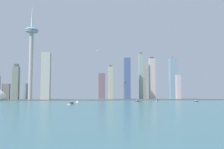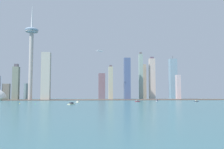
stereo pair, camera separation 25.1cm
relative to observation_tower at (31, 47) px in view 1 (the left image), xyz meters
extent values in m
plane|color=#3D6E79|center=(222.11, -414.17, -174.35)|extent=(6000.00, 6000.00, 0.00)
cube|color=brown|center=(222.11, 1.99, -173.08)|extent=(872.92, 68.18, 2.55)
cylinder|color=#ADA49F|center=(0.00, 0.00, -59.38)|extent=(12.84, 12.84, 229.94)
ellipsoid|color=#8AA1BC|center=(0.00, 0.00, 55.59)|extent=(43.07, 43.07, 15.83)
torus|color=#ADA49F|center=(0.00, 0.00, 50.04)|extent=(39.78, 39.78, 3.17)
cone|color=silver|center=(0.00, 0.00, 105.80)|extent=(6.42, 6.42, 84.58)
cube|color=slate|center=(-47.65, 7.62, -120.14)|extent=(19.24, 19.67, 108.42)
cube|color=#554E59|center=(-47.65, 7.62, -61.24)|extent=(11.55, 11.80, 9.39)
cube|color=#7C99AD|center=(510.26, 96.26, -97.10)|extent=(27.12, 23.58, 154.50)
cylinder|color=#4C4C51|center=(510.26, 96.26, -13.80)|extent=(1.60, 1.60, 12.08)
cube|color=#85A6B0|center=(-23.56, 47.61, -146.50)|extent=(14.08, 18.55, 55.69)
cube|color=slate|center=(-97.51, 69.29, -146.60)|extent=(23.65, 13.18, 55.50)
cube|color=#B8B3A5|center=(50.10, -7.83, -97.19)|extent=(27.87, 24.91, 154.32)
cube|color=#B1AE92|center=(263.57, 32.29, -117.30)|extent=(14.03, 22.57, 114.09)
cube|color=#5C4F57|center=(263.57, 32.29, -57.29)|extent=(8.42, 13.54, 5.94)
cube|color=tan|center=(395.21, 93.93, -108.63)|extent=(16.72, 13.77, 131.43)
cube|color=beige|center=(502.13, 23.69, -130.83)|extent=(15.05, 14.33, 87.03)
cube|color=slate|center=(236.09, 98.53, -126.01)|extent=(24.77, 15.43, 96.67)
cube|color=#8FA69D|center=(375.07, 54.12, -92.46)|extent=(13.51, 15.35, 163.77)
cube|color=#625C5E|center=(375.07, 54.12, -6.84)|extent=(8.11, 9.21, 7.49)
cube|color=#4B5C85|center=(317.52, 10.09, -102.90)|extent=(21.49, 20.57, 142.90)
cube|color=beige|center=(422.30, 75.53, -98.66)|extent=(20.77, 18.22, 151.37)
cube|color=#624E62|center=(422.30, 75.53, -19.67)|extent=(12.46, 10.93, 6.62)
cube|color=#A7222F|center=(320.69, -148.42, -173.54)|extent=(15.29, 10.74, 1.61)
cube|color=#9EA3A6|center=(320.69, -148.42, -171.30)|extent=(7.21, 5.62, 2.89)
cube|color=beige|center=(153.10, -289.88, -173.46)|extent=(15.62, 18.61, 1.77)
cube|color=#2D2F3B|center=(153.10, -289.88, -171.11)|extent=(8.36, 9.19, 2.94)
cube|color=beige|center=(160.58, -184.14, -173.65)|extent=(11.13, 16.26, 1.39)
cube|color=silver|center=(160.58, -184.14, -171.76)|extent=(5.88, 7.66, 2.39)
cylinder|color=silver|center=(160.58, -184.14, -167.46)|extent=(0.24, 0.24, 6.21)
cube|color=white|center=(380.45, -130.05, -173.35)|extent=(7.77, 6.25, 1.99)
cube|color=#382B49|center=(380.45, -130.05, -170.89)|extent=(3.80, 3.38, 2.94)
cube|color=#1A1C37|center=(481.21, -160.80, -173.74)|extent=(14.49, 9.24, 1.23)
cube|color=silver|center=(481.21, -160.80, -171.88)|extent=(6.79, 5.03, 2.49)
cone|color=yellow|center=(36.99, -244.68, -173.35)|extent=(1.34, 1.34, 2.01)
cone|color=green|center=(75.13, -265.86, -173.43)|extent=(1.80, 1.80, 1.84)
cylinder|color=white|center=(221.61, -42.92, -18.17)|extent=(15.90, 24.31, 2.73)
sphere|color=white|center=(214.83, -54.38, -18.17)|extent=(2.73, 2.73, 2.73)
cube|color=white|center=(221.61, -42.92, -16.94)|extent=(24.50, 16.53, 0.50)
cube|color=white|center=(227.30, -33.29, -17.76)|extent=(9.23, 6.89, 0.40)
cube|color=#2D333D|center=(227.30, -33.29, -14.30)|extent=(1.73, 2.46, 5.00)
camera|label=1|loc=(189.07, -786.54, -149.72)|focal=38.04mm
camera|label=2|loc=(189.32, -786.56, -149.72)|focal=38.04mm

